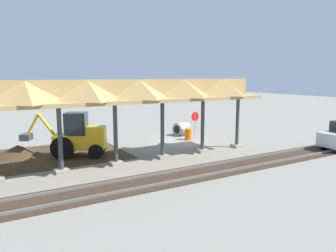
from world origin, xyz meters
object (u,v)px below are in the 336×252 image
object	(u,v)px
concrete_pipe	(182,129)
traffic_barrel	(188,134)
stop_sign	(195,119)
backhoe	(78,137)

from	to	relation	value
concrete_pipe	traffic_barrel	distance (m)	2.19
stop_sign	concrete_pipe	bearing A→B (deg)	-74.03
stop_sign	backhoe	size ratio (longest dim) A/B	0.41
stop_sign	backhoe	world-z (taller)	backhoe
traffic_barrel	concrete_pipe	bearing A→B (deg)	-109.31
backhoe	traffic_barrel	bearing A→B (deg)	-174.41
stop_sign	traffic_barrel	xyz separation A→B (m)	(1.12, 0.66, -1.07)
traffic_barrel	backhoe	bearing A→B (deg)	5.59
backhoe	concrete_pipe	distance (m)	10.29
backhoe	traffic_barrel	size ratio (longest dim) A/B	5.72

